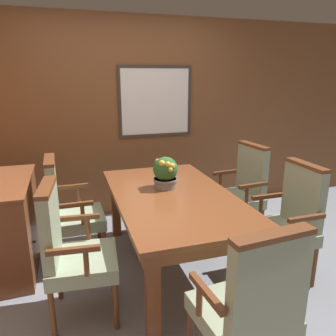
{
  "coord_description": "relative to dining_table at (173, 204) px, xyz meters",
  "views": [
    {
      "loc": [
        -0.73,
        -2.41,
        1.75
      ],
      "look_at": [
        0.14,
        0.35,
        0.93
      ],
      "focal_mm": 35.0,
      "sensor_mm": 36.0,
      "label": 1
    }
  ],
  "objects": [
    {
      "name": "wall_back",
      "position": [
        -0.13,
        1.46,
        0.59
      ],
      "size": [
        7.2,
        0.08,
        2.45
      ],
      "color": "brown",
      "rests_on": "ground_plane"
    },
    {
      "name": "dining_table",
      "position": [
        0.0,
        0.0,
        0.0
      ],
      "size": [
        1.02,
        1.82,
        0.73
      ],
      "color": "brown",
      "rests_on": "ground_plane"
    },
    {
      "name": "chair_right_far",
      "position": [
        0.92,
        0.39,
        -0.08
      ],
      "size": [
        0.53,
        0.57,
        1.04
      ],
      "rotation": [
        0.0,
        0.0,
        -1.48
      ],
      "color": "brown",
      "rests_on": "ground_plane"
    },
    {
      "name": "ground_plane",
      "position": [
        -0.14,
        -0.2,
        -0.64
      ],
      "size": [
        14.0,
        14.0,
        0.0
      ],
      "primitive_type": "plane",
      "color": "gray"
    },
    {
      "name": "chair_head_near",
      "position": [
        0.01,
        -1.31,
        -0.08
      ],
      "size": [
        0.57,
        0.53,
        1.04
      ],
      "rotation": [
        0.0,
        0.0,
        3.23
      ],
      "color": "brown",
      "rests_on": "ground_plane"
    },
    {
      "name": "chair_left_far",
      "position": [
        -0.91,
        0.39,
        -0.08
      ],
      "size": [
        0.5,
        0.55,
        1.04
      ],
      "rotation": [
        0.0,
        0.0,
        1.59
      ],
      "color": "brown",
      "rests_on": "ground_plane"
    },
    {
      "name": "chair_left_near",
      "position": [
        -0.9,
        -0.39,
        -0.08
      ],
      "size": [
        0.53,
        0.57,
        1.04
      ],
      "rotation": [
        0.0,
        0.0,
        1.48
      ],
      "color": "brown",
      "rests_on": "ground_plane"
    },
    {
      "name": "potted_plant",
      "position": [
        -0.01,
        0.19,
        0.24
      ],
      "size": [
        0.24,
        0.24,
        0.3
      ],
      "color": "gray",
      "rests_on": "dining_table"
    },
    {
      "name": "chair_right_near",
      "position": [
        0.92,
        -0.43,
        -0.08
      ],
      "size": [
        0.49,
        0.55,
        1.04
      ],
      "rotation": [
        0.0,
        0.0,
        -1.56
      ],
      "color": "brown",
      "rests_on": "ground_plane"
    },
    {
      "name": "sideboard_cabinet",
      "position": [
        -1.47,
        0.48,
        -0.22
      ],
      "size": [
        0.53,
        1.09,
        0.85
      ],
      "color": "brown",
      "rests_on": "ground_plane"
    }
  ]
}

